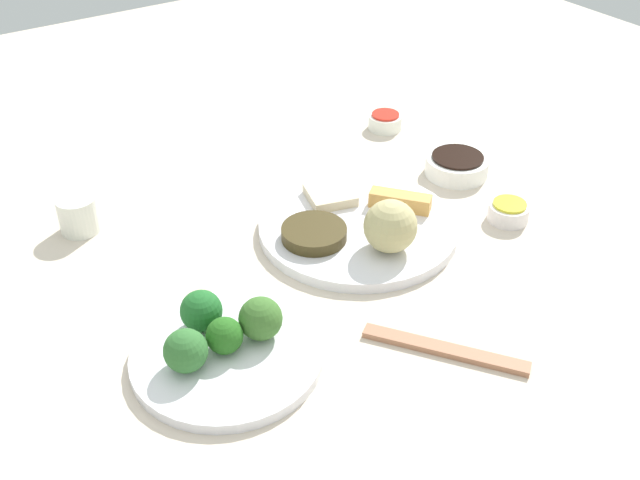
# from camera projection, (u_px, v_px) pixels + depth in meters

# --- Properties ---
(tabletop) EXTENTS (2.20, 2.20, 0.02)m
(tabletop) POSITION_uv_depth(u_px,v_px,m) (337.00, 234.00, 1.12)
(tabletop) COLOR beige
(tabletop) RESTS_ON ground
(main_plate) EXTENTS (0.29, 0.29, 0.02)m
(main_plate) POSITION_uv_depth(u_px,v_px,m) (358.00, 227.00, 1.10)
(main_plate) COLOR white
(main_plate) RESTS_ON tabletop
(rice_scoop) EXTENTS (0.07, 0.07, 0.07)m
(rice_scoop) POSITION_uv_depth(u_px,v_px,m) (390.00, 226.00, 1.02)
(rice_scoop) COLOR tan
(rice_scoop) RESTS_ON main_plate
(spring_roll) EXTENTS (0.09, 0.08, 0.02)m
(spring_roll) POSITION_uv_depth(u_px,v_px,m) (400.00, 201.00, 1.12)
(spring_roll) COLOR gold
(spring_roll) RESTS_ON main_plate
(crab_rangoon_wonton) EXTENTS (0.08, 0.08, 0.02)m
(crab_rangoon_wonton) POSITION_uv_depth(u_px,v_px,m) (330.00, 195.00, 1.14)
(crab_rangoon_wonton) COLOR beige
(crab_rangoon_wonton) RESTS_ON main_plate
(stir_fry_heap) EXTENTS (0.09, 0.09, 0.02)m
(stir_fry_heap) POSITION_uv_depth(u_px,v_px,m) (314.00, 233.00, 1.06)
(stir_fry_heap) COLOR #3F3417
(stir_fry_heap) RESTS_ON main_plate
(broccoli_plate) EXTENTS (0.23, 0.23, 0.01)m
(broccoli_plate) POSITION_uv_depth(u_px,v_px,m) (227.00, 355.00, 0.88)
(broccoli_plate) COLOR white
(broccoli_plate) RESTS_ON tabletop
(broccoli_floret_0) EXTENTS (0.04, 0.04, 0.04)m
(broccoli_floret_0) POSITION_uv_depth(u_px,v_px,m) (224.00, 336.00, 0.87)
(broccoli_floret_0) COLOR #26641C
(broccoli_floret_0) RESTS_ON broccoli_plate
(broccoli_floret_1) EXTENTS (0.05, 0.05, 0.05)m
(broccoli_floret_1) POSITION_uv_depth(u_px,v_px,m) (201.00, 311.00, 0.90)
(broccoli_floret_1) COLOR #216628
(broccoli_floret_1) RESTS_ON broccoli_plate
(broccoli_floret_2) EXTENTS (0.05, 0.05, 0.05)m
(broccoli_floret_2) POSITION_uv_depth(u_px,v_px,m) (186.00, 351.00, 0.84)
(broccoli_floret_2) COLOR #326D30
(broccoli_floret_2) RESTS_ON broccoli_plate
(broccoli_floret_3) EXTENTS (0.05, 0.05, 0.05)m
(broccoli_floret_3) POSITION_uv_depth(u_px,v_px,m) (261.00, 319.00, 0.89)
(broccoli_floret_3) COLOR #3C6D2B
(broccoli_floret_3) RESTS_ON broccoli_plate
(soy_sauce_bowl) EXTENTS (0.10, 0.10, 0.03)m
(soy_sauce_bowl) POSITION_uv_depth(u_px,v_px,m) (457.00, 166.00, 1.23)
(soy_sauce_bowl) COLOR white
(soy_sauce_bowl) RESTS_ON tabletop
(soy_sauce_bowl_liquid) EXTENTS (0.08, 0.08, 0.00)m
(soy_sauce_bowl_liquid) POSITION_uv_depth(u_px,v_px,m) (458.00, 157.00, 1.22)
(soy_sauce_bowl_liquid) COLOR black
(soy_sauce_bowl_liquid) RESTS_ON soy_sauce_bowl
(sauce_ramekin_hot_mustard) EXTENTS (0.06, 0.06, 0.03)m
(sauce_ramekin_hot_mustard) POSITION_uv_depth(u_px,v_px,m) (508.00, 213.00, 1.12)
(sauce_ramekin_hot_mustard) COLOR white
(sauce_ramekin_hot_mustard) RESTS_ON tabletop
(sauce_ramekin_hot_mustard_liquid) EXTENTS (0.05, 0.05, 0.00)m
(sauce_ramekin_hot_mustard_liquid) POSITION_uv_depth(u_px,v_px,m) (510.00, 204.00, 1.12)
(sauce_ramekin_hot_mustard_liquid) COLOR yellow
(sauce_ramekin_hot_mustard_liquid) RESTS_ON sauce_ramekin_hot_mustard
(sauce_ramekin_sweet_and_sour) EXTENTS (0.06, 0.06, 0.03)m
(sauce_ramekin_sweet_and_sour) POSITION_uv_depth(u_px,v_px,m) (385.00, 122.00, 1.37)
(sauce_ramekin_sweet_and_sour) COLOR white
(sauce_ramekin_sweet_and_sour) RESTS_ON tabletop
(sauce_ramekin_sweet_and_sour_liquid) EXTENTS (0.05, 0.05, 0.00)m
(sauce_ramekin_sweet_and_sour_liquid) POSITION_uv_depth(u_px,v_px,m) (385.00, 115.00, 1.36)
(sauce_ramekin_sweet_and_sour_liquid) COLOR red
(sauce_ramekin_sweet_and_sour_liquid) RESTS_ON sauce_ramekin_sweet_and_sour
(teacup) EXTENTS (0.06, 0.06, 0.05)m
(teacup) POSITION_uv_depth(u_px,v_px,m) (78.00, 214.00, 1.09)
(teacup) COLOR white
(teacup) RESTS_ON tabletop
(chopsticks_pair) EXTENTS (0.17, 0.13, 0.01)m
(chopsticks_pair) POSITION_uv_depth(u_px,v_px,m) (445.00, 350.00, 0.90)
(chopsticks_pair) COLOR #AD7353
(chopsticks_pair) RESTS_ON tabletop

